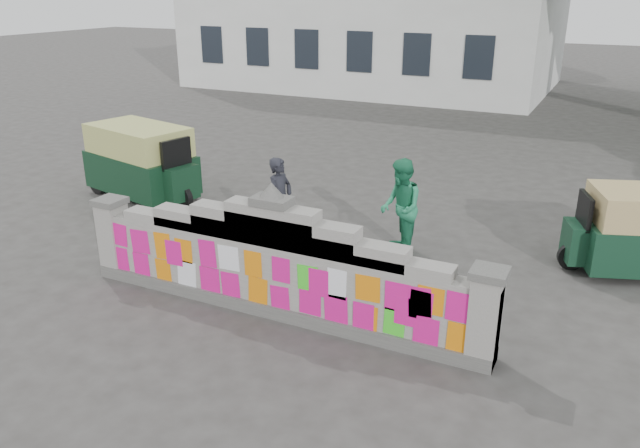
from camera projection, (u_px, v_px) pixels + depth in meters
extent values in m
plane|color=#383533|center=(275.00, 313.00, 9.21)|extent=(100.00, 100.00, 0.00)
cube|color=#4C4C49|center=(275.00, 307.00, 9.17)|extent=(6.40, 0.42, 0.20)
cube|color=gray|center=(274.00, 276.00, 8.99)|extent=(6.40, 0.32, 1.00)
cube|color=gray|center=(273.00, 239.00, 8.79)|extent=(5.20, 0.32, 0.14)
cube|color=gray|center=(273.00, 235.00, 8.76)|extent=(4.00, 0.32, 0.28)
cube|color=gray|center=(273.00, 230.00, 8.73)|extent=(2.60, 0.32, 0.44)
cube|color=gray|center=(273.00, 225.00, 8.71)|extent=(1.40, 0.32, 0.58)
cube|color=#4C4C49|center=(272.00, 201.00, 8.58)|extent=(0.55, 0.36, 0.12)
cone|color=#4C4C49|center=(272.00, 190.00, 8.52)|extent=(0.36, 0.36, 0.22)
cube|color=gray|center=(114.00, 239.00, 10.22)|extent=(0.36, 0.40, 1.24)
cube|color=#4C4C49|center=(110.00, 201.00, 9.99)|extent=(0.44, 0.44, 0.10)
cube|color=gray|center=(485.00, 321.00, 7.75)|extent=(0.36, 0.40, 1.24)
cube|color=#4C4C49|center=(490.00, 273.00, 7.51)|extent=(0.44, 0.44, 0.10)
imported|color=black|center=(281.00, 231.00, 11.03)|extent=(1.79, 0.80, 0.91)
imported|color=black|center=(280.00, 214.00, 10.91)|extent=(0.43, 0.60, 1.54)
imported|color=#25895C|center=(400.00, 208.00, 10.95)|extent=(1.00, 1.06, 1.74)
cube|color=black|center=(142.00, 172.00, 14.09)|extent=(2.76, 1.90, 0.84)
cube|color=tan|center=(138.00, 140.00, 13.83)|extent=(2.54, 1.80, 0.63)
cube|color=black|center=(179.00, 182.00, 13.32)|extent=(0.68, 0.83, 0.73)
cube|color=black|center=(176.00, 154.00, 13.09)|extent=(0.25, 0.73, 0.63)
cylinder|color=black|center=(183.00, 197.00, 13.37)|extent=(0.54, 0.24, 0.52)
cylinder|color=black|center=(98.00, 183.00, 14.35)|extent=(0.54, 0.24, 0.52)
cylinder|color=black|center=(140.00, 172.00, 15.18)|extent=(0.54, 0.24, 0.52)
cube|color=#113321|center=(580.00, 242.00, 10.43)|extent=(0.65, 0.77, 0.65)
cube|color=black|center=(585.00, 210.00, 10.23)|extent=(0.29, 0.64, 0.56)
cylinder|color=black|center=(572.00, 257.00, 10.53)|extent=(0.47, 0.26, 0.46)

